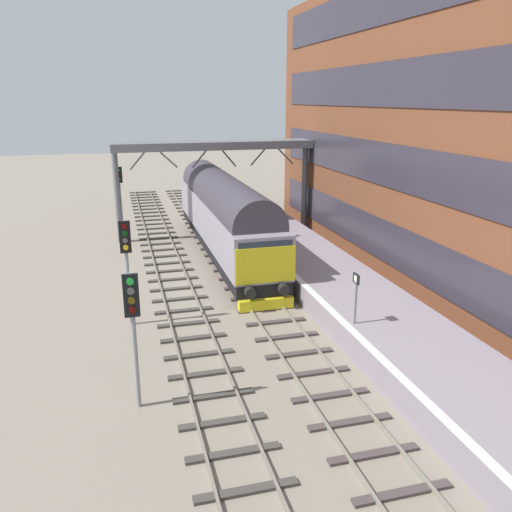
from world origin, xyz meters
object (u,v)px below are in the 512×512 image
at_px(diesel_locomotive, 224,213).
at_px(signal_post_mid, 127,258).
at_px(waiting_passenger, 277,221).
at_px(signal_post_far, 120,194).
at_px(signal_post_near, 133,322).
at_px(platform_number_sign, 356,291).

bearing_deg(diesel_locomotive, signal_post_mid, -122.99).
xyz_separation_m(signal_post_mid, waiting_passenger, (8.69, 8.14, -0.84)).
bearing_deg(signal_post_far, signal_post_near, -90.00).
bearing_deg(waiting_passenger, platform_number_sign, -166.36).
relative_size(diesel_locomotive, platform_number_sign, 9.42).
distance_m(signal_post_mid, platform_number_sign, 8.90).
bearing_deg(signal_post_near, diesel_locomotive, 69.04).
bearing_deg(signal_post_far, platform_number_sign, -66.24).
distance_m(signal_post_near, waiting_passenger, 16.71).
xyz_separation_m(diesel_locomotive, signal_post_near, (-5.71, -14.91, 0.27)).
bearing_deg(platform_number_sign, signal_post_mid, 151.21).
height_order(signal_post_mid, platform_number_sign, signal_post_mid).
xyz_separation_m(signal_post_far, platform_number_sign, (7.79, -17.69, -0.78)).
bearing_deg(signal_post_near, platform_number_sign, 13.25).
relative_size(signal_post_far, waiting_passenger, 2.91).
bearing_deg(waiting_passenger, signal_post_mid, 150.94).
bearing_deg(signal_post_far, signal_post_mid, -90.00).
xyz_separation_m(signal_post_mid, signal_post_far, (-0.00, 13.41, 0.22)).
bearing_deg(signal_post_far, diesel_locomotive, -38.89).
bearing_deg(signal_post_mid, diesel_locomotive, 57.01).
bearing_deg(signal_post_near, signal_post_far, 90.00).
height_order(signal_post_far, platform_number_sign, signal_post_far).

